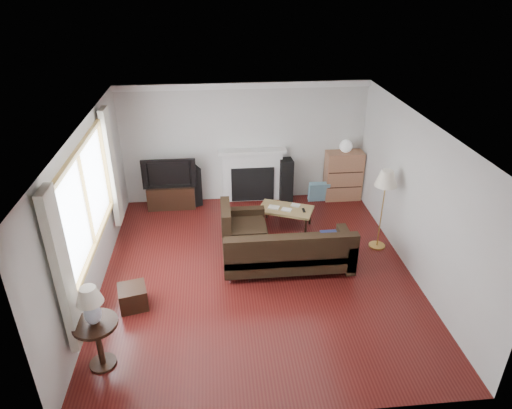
{
  "coord_description": "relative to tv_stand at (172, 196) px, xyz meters",
  "views": [
    {
      "loc": [
        -0.63,
        -6.13,
        4.47
      ],
      "look_at": [
        0.0,
        0.3,
        1.1
      ],
      "focal_mm": 32.0,
      "sensor_mm": 36.0,
      "label": 1
    }
  ],
  "objects": [
    {
      "name": "room",
      "position": [
        1.55,
        -2.5,
        1.01
      ],
      "size": [
        5.1,
        5.6,
        2.54
      ],
      "color": "#4F1411",
      "rests_on": "ground"
    },
    {
      "name": "window",
      "position": [
        -0.9,
        -2.7,
        1.31
      ],
      "size": [
        0.12,
        2.74,
        1.54
      ],
      "primitive_type": "cube",
      "color": "olive",
      "rests_on": "room"
    },
    {
      "name": "curtain_near",
      "position": [
        -0.85,
        -4.22,
        1.16
      ],
      "size": [
        0.1,
        0.35,
        2.1
      ],
      "primitive_type": "cube",
      "color": "beige",
      "rests_on": "room"
    },
    {
      "name": "curtain_far",
      "position": [
        -0.85,
        -1.18,
        1.16
      ],
      "size": [
        0.1,
        0.35,
        2.1
      ],
      "primitive_type": "cube",
      "color": "beige",
      "rests_on": "room"
    },
    {
      "name": "fireplace",
      "position": [
        1.7,
        0.14,
        0.33
      ],
      "size": [
        1.4,
        0.26,
        1.15
      ],
      "primitive_type": "cube",
      "color": "white",
      "rests_on": "room"
    },
    {
      "name": "tv_stand",
      "position": [
        0.0,
        0.0,
        0.0
      ],
      "size": [
        0.97,
        0.44,
        0.48
      ],
      "primitive_type": "cube",
      "color": "black",
      "rests_on": "ground"
    },
    {
      "name": "television",
      "position": [
        0.0,
        0.0,
        0.55
      ],
      "size": [
        1.08,
        0.14,
        0.62
      ],
      "primitive_type": "imported",
      "color": "black",
      "rests_on": "tv_stand"
    },
    {
      "name": "speaker_left",
      "position": [
        0.47,
        0.04,
        0.18
      ],
      "size": [
        0.33,
        0.35,
        0.84
      ],
      "primitive_type": "cube",
      "rotation": [
        0.0,
        0.0,
        0.43
      ],
      "color": "black",
      "rests_on": "ground"
    },
    {
      "name": "speaker_right",
      "position": [
        2.41,
        0.05,
        0.23
      ],
      "size": [
        0.28,
        0.33,
        0.94
      ],
      "primitive_type": "cube",
      "rotation": [
        0.0,
        0.0,
        0.08
      ],
      "color": "black",
      "rests_on": "ground"
    },
    {
      "name": "bookshelf",
      "position": [
        3.64,
        0.03,
        0.29
      ],
      "size": [
        0.77,
        0.37,
        1.06
      ],
      "primitive_type": "cube",
      "color": "#9D6849",
      "rests_on": "ground"
    },
    {
      "name": "globe_lamp",
      "position": [
        3.64,
        0.03,
        0.95
      ],
      "size": [
        0.26,
        0.26,
        0.26
      ],
      "primitive_type": "sphere",
      "color": "white",
      "rests_on": "bookshelf"
    },
    {
      "name": "sectional_sofa",
      "position": [
        2.05,
        -2.43,
        0.13
      ],
      "size": [
        2.29,
        1.67,
        0.74
      ],
      "primitive_type": "cube",
      "color": "black",
      "rests_on": "ground"
    },
    {
      "name": "coffee_table",
      "position": [
        2.24,
        -1.05,
        -0.05
      ],
      "size": [
        1.14,
        0.89,
        0.39
      ],
      "primitive_type": "cube",
      "rotation": [
        0.0,
        0.0,
        -0.39
      ],
      "color": "olive",
      "rests_on": "ground"
    },
    {
      "name": "footstool",
      "position": [
        -0.36,
        -3.17,
        -0.07
      ],
      "size": [
        0.48,
        0.48,
        0.34
      ],
      "primitive_type": "cube",
      "rotation": [
        0.0,
        0.0,
        0.23
      ],
      "color": "black",
      "rests_on": "ground"
    },
    {
      "name": "floor_lamp",
      "position": [
        3.77,
        -1.93,
        0.5
      ],
      "size": [
        0.5,
        0.5,
        1.48
      ],
      "primitive_type": "cube",
      "rotation": [
        0.0,
        0.0,
        0.42
      ],
      "color": "gold",
      "rests_on": "ground"
    },
    {
      "name": "side_table",
      "position": [
        -0.6,
        -4.27,
        0.1
      ],
      "size": [
        0.55,
        0.55,
        0.68
      ],
      "primitive_type": "cube",
      "color": "black",
      "rests_on": "ground"
    },
    {
      "name": "table_lamp",
      "position": [
        -0.6,
        -4.27,
        0.7
      ],
      "size": [
        0.32,
        0.32,
        0.51
      ],
      "primitive_type": "cube",
      "color": "silver",
      "rests_on": "side_table"
    }
  ]
}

